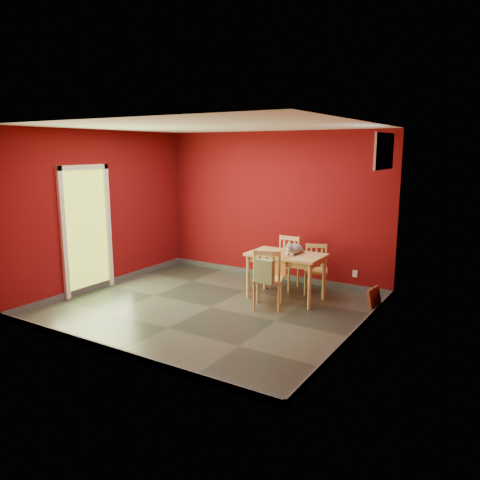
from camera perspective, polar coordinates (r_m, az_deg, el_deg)
The scene contains 13 objects.
ground at distance 7.24m, azimuth -3.59°, elevation -8.18°, with size 4.50×4.50×0.00m, color #2D342D.
room_shell at distance 7.23m, azimuth -3.59°, elevation -7.80°, with size 4.50×4.50×4.50m.
doorway at distance 8.16m, azimuth -18.25°, elevation 1.63°, with size 0.06×1.01×2.13m.
window at distance 6.80m, azimuth 17.12°, elevation 10.31°, with size 0.05×0.90×0.50m.
outlet_plate at distance 8.19m, azimuth 13.84°, elevation -4.00°, with size 0.08×0.01×0.12m, color silver.
dining_table at distance 7.50m, azimuth 5.64°, elevation -2.34°, with size 1.19×0.70×0.75m.
table_runner at distance 7.39m, azimuth 5.28°, elevation -2.18°, with size 0.31×0.64×0.33m.
chair_far_left at distance 8.15m, azimuth 5.58°, elevation -2.68°, with size 0.42×0.42×0.89m.
chair_far_right at distance 7.95m, azimuth 9.22°, elevation -3.44°, with size 0.49×0.49×0.81m.
chair_near at distance 7.08m, azimuth 3.41°, elevation -4.63°, with size 0.56×0.56×0.92m.
tote_bag at distance 6.83m, azimuth 2.96°, elevation -3.82°, with size 0.30×0.18×0.42m.
cat at distance 7.45m, azimuth 6.66°, elevation -0.86°, with size 0.23×0.44×0.22m, color slate, non-canonical shape.
picture_frame at distance 7.24m, azimuth 16.05°, elevation -7.07°, with size 0.16×0.38×0.37m.
Camera 1 is at (3.96, -5.58, 2.37)m, focal length 35.00 mm.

